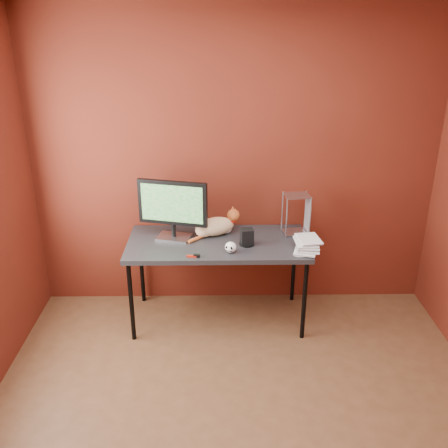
{
  "coord_description": "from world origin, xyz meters",
  "views": [
    {
      "loc": [
        -0.15,
        -2.4,
        2.5
      ],
      "look_at": [
        -0.1,
        1.15,
        1.0
      ],
      "focal_mm": 40.0,
      "sensor_mm": 36.0,
      "label": 1
    }
  ],
  "objects_px": {
    "book_stack": "(300,181)",
    "cat": "(216,226)",
    "skull_mug": "(231,247)",
    "desk": "(218,247)",
    "monitor": "(173,207)",
    "speaker": "(247,238)"
  },
  "relations": [
    {
      "from": "book_stack",
      "to": "cat",
      "type": "bearing_deg",
      "value": 154.89
    },
    {
      "from": "skull_mug",
      "to": "book_stack",
      "type": "height_order",
      "value": "book_stack"
    },
    {
      "from": "desk",
      "to": "skull_mug",
      "type": "relative_size",
      "value": 15.26
    },
    {
      "from": "desk",
      "to": "monitor",
      "type": "bearing_deg",
      "value": 169.97
    },
    {
      "from": "cat",
      "to": "speaker",
      "type": "xyz_separation_m",
      "value": [
        0.26,
        -0.21,
        -0.02
      ]
    },
    {
      "from": "desk",
      "to": "skull_mug",
      "type": "bearing_deg",
      "value": -63.96
    },
    {
      "from": "desk",
      "to": "cat",
      "type": "height_order",
      "value": "cat"
    },
    {
      "from": "speaker",
      "to": "monitor",
      "type": "bearing_deg",
      "value": 158.07
    },
    {
      "from": "desk",
      "to": "book_stack",
      "type": "height_order",
      "value": "book_stack"
    },
    {
      "from": "monitor",
      "to": "book_stack",
      "type": "distance_m",
      "value": 1.07
    },
    {
      "from": "cat",
      "to": "skull_mug",
      "type": "bearing_deg",
      "value": -91.16
    },
    {
      "from": "desk",
      "to": "cat",
      "type": "distance_m",
      "value": 0.19
    },
    {
      "from": "monitor",
      "to": "speaker",
      "type": "bearing_deg",
      "value": 1.36
    },
    {
      "from": "cat",
      "to": "skull_mug",
      "type": "relative_size",
      "value": 4.47
    },
    {
      "from": "skull_mug",
      "to": "speaker",
      "type": "distance_m",
      "value": 0.2
    },
    {
      "from": "desk",
      "to": "monitor",
      "type": "xyz_separation_m",
      "value": [
        -0.37,
        0.07,
        0.33
      ]
    },
    {
      "from": "cat",
      "to": "skull_mug",
      "type": "height_order",
      "value": "cat"
    },
    {
      "from": "skull_mug",
      "to": "speaker",
      "type": "xyz_separation_m",
      "value": [
        0.14,
        0.14,
        0.02
      ]
    },
    {
      "from": "monitor",
      "to": "cat",
      "type": "bearing_deg",
      "value": 25.16
    },
    {
      "from": "cat",
      "to": "skull_mug",
      "type": "xyz_separation_m",
      "value": [
        0.12,
        -0.35,
        -0.03
      ]
    },
    {
      "from": "speaker",
      "to": "skull_mug",
      "type": "bearing_deg",
      "value": -143.48
    },
    {
      "from": "desk",
      "to": "book_stack",
      "type": "distance_m",
      "value": 0.9
    }
  ]
}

